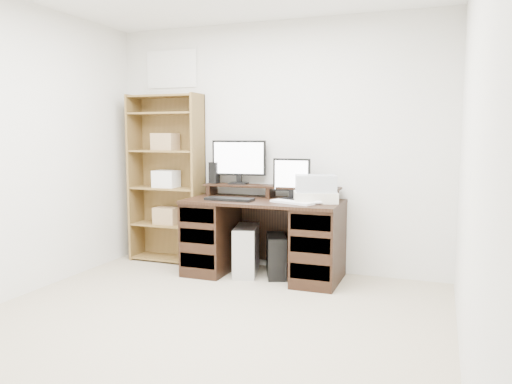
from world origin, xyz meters
The scene contains 14 objects.
room centered at (0.00, 0.00, 1.25)m, with size 3.54×4.04×2.54m.
desk centered at (0.00, 1.64, 0.39)m, with size 1.50×0.70×0.75m.
riser_shelf centered at (0.00, 1.85, 0.84)m, with size 1.40×0.22×0.12m.
monitor_wide centered at (-0.35, 1.89, 1.12)m, with size 0.56×0.16×0.45m.
monitor_small centered at (0.25, 1.76, 0.97)m, with size 0.36×0.14×0.40m.
speaker centered at (-0.62, 1.86, 0.98)m, with size 0.09×0.09×0.22m, color black.
keyboard_black centered at (-0.29, 1.49, 0.76)m, with size 0.47×0.16×0.03m, color black.
keyboard_white centered at (0.33, 1.51, 0.76)m, with size 0.43×0.13×0.02m, color white.
mouse centered at (0.56, 1.52, 0.77)m, with size 0.09×0.06×0.03m, color silver.
printer centered at (0.51, 1.66, 0.80)m, with size 0.39×0.30×0.10m, color beige.
basket centered at (0.51, 1.66, 0.93)m, with size 0.36×0.26×0.16m, color #A6AAB1.
tower_silver centered at (-0.18, 1.64, 0.24)m, with size 0.21×0.48×0.48m, color #B8BBC0.
tower_black centered at (0.13, 1.67, 0.20)m, with size 0.31×0.44×0.41m.
bookshelf centered at (-1.18, 1.86, 0.92)m, with size 0.80×0.30×1.80m.
Camera 1 is at (1.59, -2.85, 1.38)m, focal length 35.00 mm.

